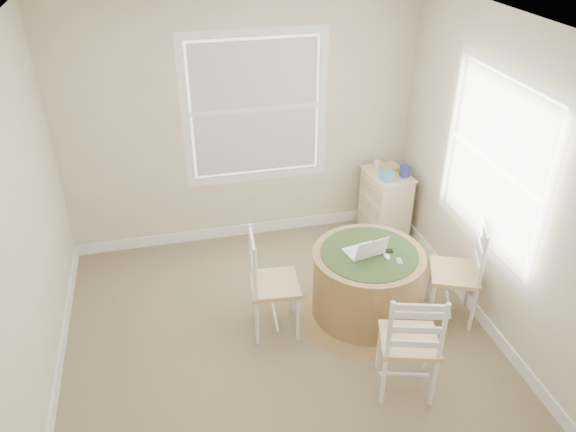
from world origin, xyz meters
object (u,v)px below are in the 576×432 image
object	(u,v)px
chair_left	(274,284)
chair_near	(409,340)
chair_right	(454,272)
round_table	(367,282)
corner_chest	(385,203)
laptop	(365,251)

from	to	relation	value
chair_left	chair_near	size ratio (longest dim) A/B	1.00
chair_near	chair_right	size ratio (longest dim) A/B	1.00
round_table	chair_left	world-z (taller)	chair_left
chair_right	chair_left	bearing A→B (deg)	-74.64
round_table	chair_near	world-z (taller)	chair_near
chair_left	chair_right	world-z (taller)	same
round_table	chair_right	world-z (taller)	chair_right
chair_left	chair_right	size ratio (longest dim) A/B	1.00
corner_chest	chair_near	bearing A→B (deg)	-113.15
chair_right	laptop	xyz separation A→B (m)	(-0.77, 0.17, 0.24)
round_table	corner_chest	size ratio (longest dim) A/B	1.57
round_table	chair_left	distance (m)	0.82
laptop	chair_near	bearing A→B (deg)	81.50
round_table	chair_left	size ratio (longest dim) A/B	1.20
chair_right	corner_chest	world-z (taller)	chair_right
chair_near	laptop	distance (m)	0.89
round_table	chair_left	xyz separation A→B (m)	(-0.81, 0.04, 0.10)
chair_near	corner_chest	xyz separation A→B (m)	(0.68, 2.14, -0.11)
chair_left	chair_near	xyz separation A→B (m)	(0.83, -0.89, 0.00)
chair_left	corner_chest	bearing A→B (deg)	-45.63
laptop	corner_chest	world-z (taller)	laptop
laptop	chair_left	bearing A→B (deg)	-14.51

